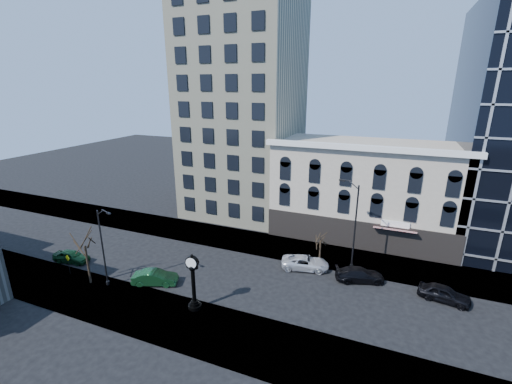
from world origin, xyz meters
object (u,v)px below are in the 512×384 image
at_px(street_clock, 193,284).
at_px(street_lamp_near, 103,228).
at_px(car_near_b, 155,278).
at_px(car_near_a, 71,256).
at_px(warning_sign, 68,261).

distance_m(street_clock, street_lamp_near, 9.99).
xyz_separation_m(street_clock, car_near_b, (-5.68, 1.92, -1.76)).
xyz_separation_m(street_clock, car_near_a, (-17.07, 2.08, -1.80)).
distance_m(car_near_a, car_near_b, 11.39).
bearing_deg(warning_sign, car_near_b, 23.61).
bearing_deg(warning_sign, car_near_a, 148.14).
bearing_deg(car_near_b, car_near_a, 67.91).
xyz_separation_m(car_near_a, car_near_b, (11.39, -0.16, 0.04)).
bearing_deg(car_near_a, warning_sign, -142.49).
bearing_deg(car_near_a, car_near_b, -99.48).
distance_m(warning_sign, car_near_a, 3.13).
distance_m(street_clock, warning_sign, 14.94).
height_order(street_lamp_near, car_near_a, street_lamp_near).
distance_m(street_lamp_near, car_near_a, 9.91).
bearing_deg(warning_sign, street_lamp_near, 9.77).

